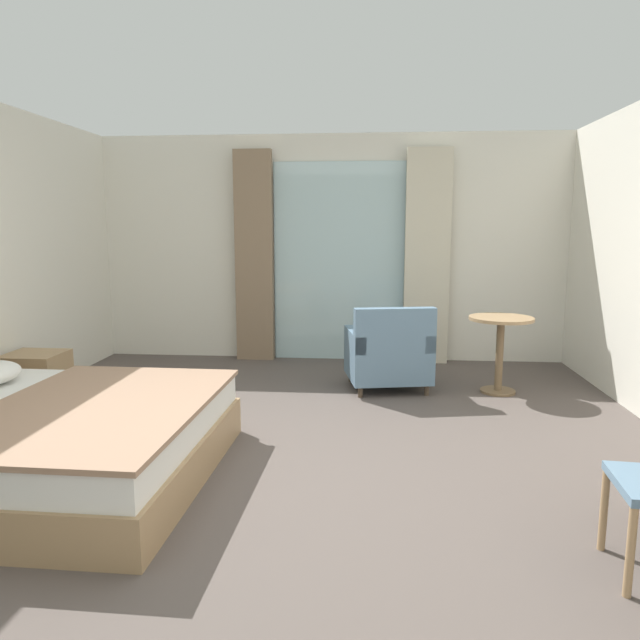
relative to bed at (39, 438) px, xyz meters
name	(u,v)px	position (x,y,z in m)	size (l,w,h in m)	color
ground	(292,491)	(1.56, 0.04, -0.31)	(5.94, 7.50, 0.10)	#564C47
wall_back	(331,249)	(1.56, 3.53, 1.03)	(5.54, 0.12, 2.56)	white
balcony_glass_door	(340,262)	(1.66, 3.45, 0.87)	(1.51, 0.02, 2.25)	silver
curtain_panel_left	(254,257)	(0.69, 3.35, 0.94)	(0.43, 0.10, 2.38)	#897056
curtain_panel_right	(427,258)	(2.64, 3.35, 0.94)	(0.50, 0.10, 2.38)	beige
bed	(39,438)	(0.00, 0.00, 0.00)	(2.03, 1.92, 0.91)	tan
nightstand	(36,381)	(-0.81, 1.34, -0.02)	(0.46, 0.43, 0.48)	tan
armchair_by_window	(389,355)	(2.20, 2.17, 0.08)	(0.85, 0.81, 0.82)	slate
round_cafe_table	(500,338)	(3.22, 2.16, 0.26)	(0.58, 0.58, 0.71)	tan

